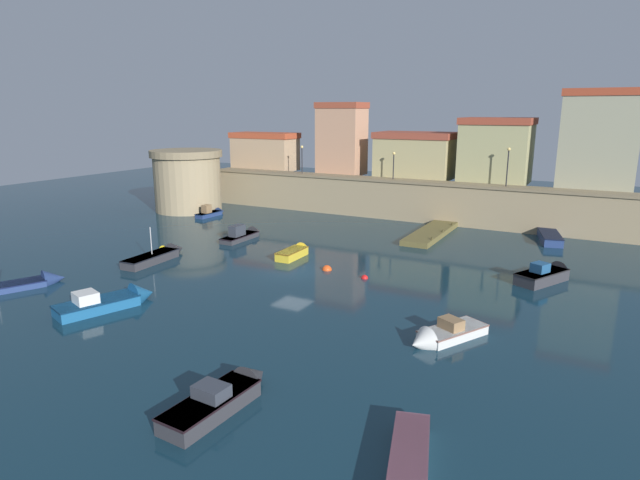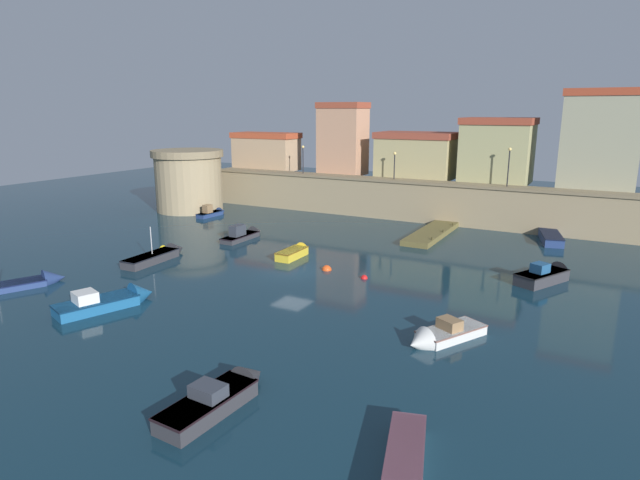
{
  "view_description": "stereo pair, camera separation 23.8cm",
  "coord_description": "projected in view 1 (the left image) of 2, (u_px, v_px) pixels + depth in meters",
  "views": [
    {
      "loc": [
        19.98,
        -32.6,
        11.77
      ],
      "look_at": [
        0.0,
        4.41,
        1.5
      ],
      "focal_mm": 30.01,
      "sensor_mm": 36.0,
      "label": 1
    },
    {
      "loc": [
        20.19,
        -32.49,
        11.77
      ],
      "look_at": [
        0.0,
        4.41,
        1.5
      ],
      "focal_mm": 30.01,
      "sensor_mm": 36.0,
      "label": 2
    }
  ],
  "objects": [
    {
      "name": "moored_boat_3",
      "position": [
        21.0,
        284.0,
        36.21
      ],
      "size": [
        4.26,
        7.02,
        2.75
      ],
      "rotation": [
        0.0,
        0.0,
        1.15
      ],
      "color": "navy",
      "rests_on": "ground"
    },
    {
      "name": "mooring_buoy_2",
      "position": [
        163.0,
        249.0,
        46.43
      ],
      "size": [
        0.61,
        0.61,
        0.61
      ],
      "primitive_type": "sphere",
      "color": "yellow",
      "rests_on": "ground"
    },
    {
      "name": "moored_boat_0",
      "position": [
        225.0,
        395.0,
        21.83
      ],
      "size": [
        1.86,
        5.71,
        1.63
      ],
      "rotation": [
        0.0,
        0.0,
        1.51
      ],
      "color": "#333338",
      "rests_on": "ground"
    },
    {
      "name": "quay_lamp_1",
      "position": [
        394.0,
        161.0,
        58.31
      ],
      "size": [
        0.32,
        0.32,
        2.97
      ],
      "color": "black",
      "rests_on": "quay_wall"
    },
    {
      "name": "moored_boat_2",
      "position": [
        245.0,
        234.0,
        50.15
      ],
      "size": [
        1.43,
        5.46,
        1.89
      ],
      "rotation": [
        0.0,
        0.0,
        1.57
      ],
      "color": "#333338",
      "rests_on": "ground"
    },
    {
      "name": "moored_boat_9",
      "position": [
        548.0,
        234.0,
        50.32
      ],
      "size": [
        3.2,
        7.36,
        1.51
      ],
      "rotation": [
        0.0,
        0.0,
        1.81
      ],
      "color": "navy",
      "rests_on": "ground"
    },
    {
      "name": "moored_boat_5",
      "position": [
        548.0,
        274.0,
        37.74
      ],
      "size": [
        3.86,
        5.46,
        1.85
      ],
      "rotation": [
        0.0,
        0.0,
        1.1
      ],
      "color": "#333338",
      "rests_on": "ground"
    },
    {
      "name": "old_town_backdrop",
      "position": [
        440.0,
        147.0,
        59.26
      ],
      "size": [
        46.62,
        6.03,
        9.63
      ],
      "color": "tan",
      "rests_on": "ground"
    },
    {
      "name": "quay_wall",
      "position": [
        399.0,
        199.0,
        58.91
      ],
      "size": [
        48.75,
        2.79,
        4.34
      ],
      "color": "#9E8966",
      "rests_on": "ground"
    },
    {
      "name": "moored_boat_8",
      "position": [
        113.0,
        300.0,
        32.71
      ],
      "size": [
        3.63,
        6.21,
        1.85
      ],
      "rotation": [
        0.0,
        0.0,
        1.24
      ],
      "color": "#195689",
      "rests_on": "ground"
    },
    {
      "name": "moored_boat_1",
      "position": [
        441.0,
        335.0,
        27.87
      ],
      "size": [
        3.66,
        5.0,
        1.58
      ],
      "rotation": [
        0.0,
        0.0,
        -2.06
      ],
      "color": "silver",
      "rests_on": "ground"
    },
    {
      "name": "moored_boat_6",
      "position": [
        160.0,
        255.0,
        43.05
      ],
      "size": [
        1.8,
        6.43,
        3.24
      ],
      "rotation": [
        0.0,
        0.0,
        1.62
      ],
      "color": "#333338",
      "rests_on": "ground"
    },
    {
      "name": "moored_boat_4",
      "position": [
        212.0,
        212.0,
        60.91
      ],
      "size": [
        1.28,
        4.26,
        1.68
      ],
      "rotation": [
        0.0,
        0.0,
        1.53
      ],
      "color": "navy",
      "rests_on": "ground"
    },
    {
      "name": "mooring_buoy_1",
      "position": [
        365.0,
        278.0,
        38.34
      ],
      "size": [
        0.51,
        0.51,
        0.51
      ],
      "primitive_type": "sphere",
      "color": "red",
      "rests_on": "ground"
    },
    {
      "name": "moored_boat_10",
      "position": [
        296.0,
        252.0,
        44.03
      ],
      "size": [
        1.36,
        4.15,
        1.22
      ],
      "rotation": [
        0.0,
        0.0,
        1.59
      ],
      "color": "gold",
      "rests_on": "ground"
    },
    {
      "name": "quay_lamp_0",
      "position": [
        302.0,
        155.0,
        63.61
      ],
      "size": [
        0.32,
        0.32,
        3.3
      ],
      "color": "black",
      "rests_on": "quay_wall"
    },
    {
      "name": "mooring_buoy_0",
      "position": [
        327.0,
        270.0,
        40.34
      ],
      "size": [
        0.74,
        0.74,
        0.74
      ],
      "primitive_type": "sphere",
      "color": "#EA4C19",
      "rests_on": "ground"
    },
    {
      "name": "quay_lamp_2",
      "position": [
        508.0,
        161.0,
        52.67
      ],
      "size": [
        0.32,
        0.32,
        3.83
      ],
      "color": "black",
      "rests_on": "quay_wall"
    },
    {
      "name": "fortress_tower",
      "position": [
        188.0,
        180.0,
        63.42
      ],
      "size": [
        8.39,
        8.39,
        7.18
      ],
      "color": "#9E8966",
      "rests_on": "ground"
    },
    {
      "name": "pier_dock",
      "position": [
        431.0,
        233.0,
        51.27
      ],
      "size": [
        2.54,
        10.39,
        0.7
      ],
      "color": "brown",
      "rests_on": "ground"
    },
    {
      "name": "ground_plane",
      "position": [
        292.0,
        272.0,
        39.88
      ],
      "size": [
        129.74,
        129.74,
        0.0
      ],
      "primitive_type": "plane",
      "color": "#112D3D"
    }
  ]
}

